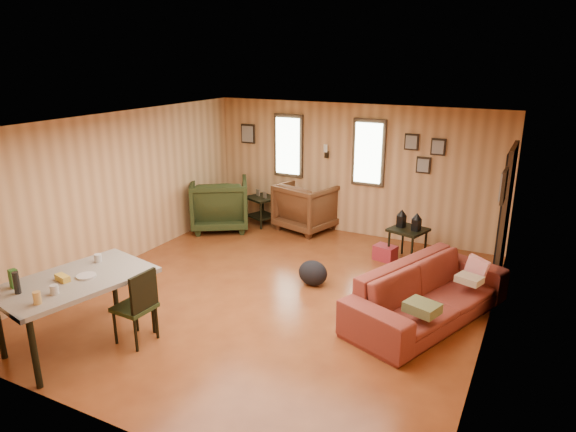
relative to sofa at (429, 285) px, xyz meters
name	(u,v)px	position (x,y,z in m)	size (l,w,h in m)	color
room	(295,209)	(-1.87, -0.02, 0.74)	(5.54, 6.04, 2.44)	brown
sofa	(429,285)	(0.00, 0.00, 0.00)	(2.40, 0.70, 0.94)	maroon
recliner_brown	(307,204)	(-2.84, 2.48, 0.03)	(0.97, 0.91, 1.00)	#553019
recliner_green	(220,201)	(-4.36, 1.78, 0.07)	(1.05, 0.98, 1.08)	#232E15
end_table	(262,206)	(-3.76, 2.35, -0.08)	(0.69, 0.67, 0.69)	black
side_table	(408,227)	(-0.73, 1.80, 0.11)	(0.66, 0.66, 0.84)	black
cooler	(385,253)	(-1.05, 1.66, -0.35)	(0.39, 0.32, 0.25)	maroon
backpack	(313,273)	(-1.71, 0.25, -0.28)	(0.46, 0.35, 0.37)	black
sofa_pillows	(450,289)	(0.26, -0.07, 0.03)	(0.79, 1.58, 0.32)	brown
dining_table	(74,285)	(-3.42, -2.45, 0.29)	(1.31, 1.81, 1.07)	gray
dining_chair	(138,303)	(-2.84, -2.09, 0.04)	(0.43, 0.43, 0.90)	#232E15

